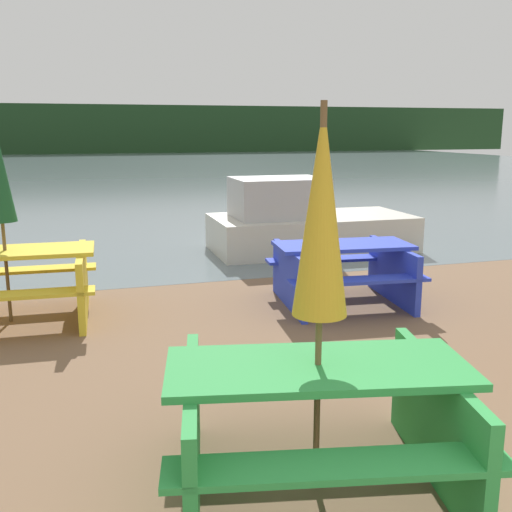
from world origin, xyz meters
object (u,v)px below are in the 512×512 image
object	(u,v)px
picnic_table_green	(317,412)
picnic_table_yellow	(7,279)
picnic_table_blue	(342,268)
umbrella_gold	(322,214)
boat	(303,224)

from	to	relation	value
picnic_table_green	picnic_table_yellow	xyz separation A→B (m)	(-1.98, 3.74, 0.02)
picnic_table_blue	umbrella_gold	xyz separation A→B (m)	(-1.71, -3.34, 1.15)
picnic_table_green	umbrella_gold	world-z (taller)	umbrella_gold
picnic_table_green	boat	distance (m)	6.86
picnic_table_green	picnic_table_blue	distance (m)	3.75
picnic_table_green	picnic_table_yellow	size ratio (longest dim) A/B	1.04
picnic_table_green	umbrella_gold	bearing A→B (deg)	-75.96
picnic_table_green	boat	bearing A→B (deg)	69.34
picnic_table_blue	boat	bearing A→B (deg)	76.98
boat	picnic_table_yellow	bearing A→B (deg)	-147.98
boat	umbrella_gold	bearing A→B (deg)	-109.99
picnic_table_blue	boat	distance (m)	3.16
picnic_table_green	boat	size ratio (longest dim) A/B	0.58
picnic_table_blue	boat	size ratio (longest dim) A/B	0.50
umbrella_gold	picnic_table_green	bearing A→B (deg)	104.04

